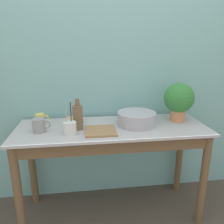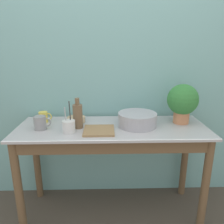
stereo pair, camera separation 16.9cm
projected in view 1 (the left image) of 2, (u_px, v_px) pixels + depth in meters
name	position (u px, v px, depth m)	size (l,w,h in m)	color
wall_back	(107.00, 70.00, 1.92)	(6.00, 0.05, 2.40)	#7AB2B2
counter_table	(112.00, 146.00, 1.75)	(1.50, 0.54, 0.79)	brown
potted_plant	(179.00, 99.00, 1.82)	(0.25, 0.25, 0.32)	tan
bowl_wash_large	(137.00, 119.00, 1.75)	(0.31, 0.31, 0.11)	#A8A8B2
bottle_tall	(78.00, 117.00, 1.65)	(0.07, 0.07, 0.24)	brown
mug_grey	(39.00, 125.00, 1.60)	(0.13, 0.09, 0.10)	gray
mug_yellow	(41.00, 119.00, 1.76)	(0.11, 0.07, 0.09)	#E5CC4C
bowl_small_tan	(74.00, 121.00, 1.80)	(0.15, 0.15, 0.04)	tan
utensil_cup	(70.00, 128.00, 1.56)	(0.09, 0.09, 0.24)	silver
tray_board	(100.00, 131.00, 1.61)	(0.23, 0.22, 0.02)	#99754C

